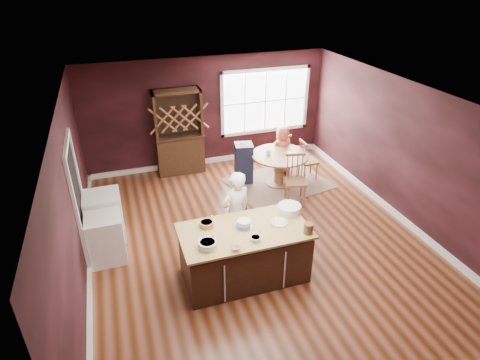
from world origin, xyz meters
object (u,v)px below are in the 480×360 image
object	(u,v)px
washer	(106,238)
layer_cake	(244,224)
chair_north	(280,151)
high_chair	(244,162)
toddler	(244,150)
dining_table	(280,163)
chair_east	(309,159)
chair_south	(296,180)
baker	(236,213)
hutch	(179,132)
kitchen_island	(244,254)
seated_woman	(282,150)
dryer	(105,217)

from	to	relation	value
washer	layer_cake	bearing A→B (deg)	-27.26
chair_north	high_chair	distance (m)	1.19
high_chair	washer	xyz separation A→B (m)	(-3.15, -1.96, -0.06)
toddler	dining_table	bearing A→B (deg)	-25.02
chair_east	chair_south	bearing A→B (deg)	141.04
chair_north	baker	bearing A→B (deg)	41.49
hutch	layer_cake	bearing A→B (deg)	-86.26
layer_cake	chair_east	distance (m)	3.78
kitchen_island	baker	world-z (taller)	baker
washer	seated_woman	bearing A→B (deg)	26.74
chair_east	seated_woman	world-z (taller)	seated_woman
washer	high_chair	bearing A→B (deg)	31.84
kitchen_island	high_chair	xyz separation A→B (m)	(1.05, 3.12, 0.06)
baker	chair_east	bearing A→B (deg)	-155.93
chair_south	dryer	distance (m)	3.90
seated_woman	washer	distance (m)	4.68
layer_cake	chair_south	distance (m)	2.58
high_chair	hutch	size ratio (longest dim) A/B	0.48
seated_woman	kitchen_island	bearing A→B (deg)	50.03
layer_cake	washer	size ratio (longest dim) A/B	0.34
chair_east	washer	bearing A→B (deg)	110.57
chair_north	layer_cake	bearing A→B (deg)	45.96
baker	chair_south	bearing A→B (deg)	-161.50
chair_north	high_chair	bearing A→B (deg)	8.32
dryer	kitchen_island	bearing A→B (deg)	-40.70
chair_east	layer_cake	bearing A→B (deg)	138.07
dining_table	dryer	distance (m)	4.01
seated_woman	chair_north	bearing A→B (deg)	-114.08
high_chair	chair_east	bearing A→B (deg)	-0.52
dining_table	layer_cake	world-z (taller)	layer_cake
dining_table	hutch	size ratio (longest dim) A/B	0.64
high_chair	layer_cake	bearing A→B (deg)	-97.87
baker	chair_north	distance (m)	3.52
dryer	chair_south	bearing A→B (deg)	1.29
toddler	kitchen_island	bearing A→B (deg)	-108.72
layer_cake	high_chair	distance (m)	3.25
seated_woman	high_chair	xyz separation A→B (m)	(-1.03, -0.15, -0.10)
chair_east	seated_woman	size ratio (longest dim) A/B	0.82
high_chair	dryer	size ratio (longest dim) A/B	1.06
chair_east	washer	distance (m)	4.95
dryer	high_chair	bearing A→B (deg)	22.67
hutch	washer	bearing A→B (deg)	-122.17
toddler	chair_south	bearing A→B (deg)	-58.28
baker	chair_north	xyz separation A→B (m)	(2.08, 2.83, -0.32)
chair_east	washer	size ratio (longest dim) A/B	1.13
chair_north	hutch	size ratio (longest dim) A/B	0.45
chair_south	chair_east	bearing A→B (deg)	64.30
kitchen_island	hutch	size ratio (longest dim) A/B	0.98
layer_cake	dryer	distance (m)	2.78
chair_east	chair_north	xyz separation A→B (m)	(-0.41, 0.72, -0.03)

